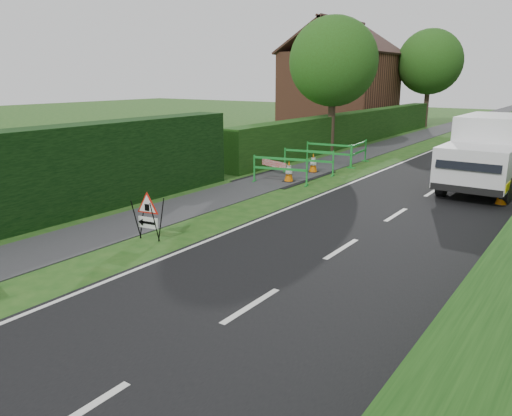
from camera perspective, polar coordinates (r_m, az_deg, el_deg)
The scene contains 17 objects.
ground at distance 9.56m, azimuth -16.64°, elevation -9.13°, with size 120.00×120.00×0.00m, color #1A4714.
footpath at distance 41.69m, azimuth 21.21°, elevation 8.63°, with size 2.00×90.00×0.02m, color #2D2D30.
hedge_west_far at distance 30.06m, azimuth 11.25°, elevation 7.30°, with size 1.00×24.00×1.80m, color #14380F.
house_west at distance 39.19m, azimuth 9.52°, elevation 13.32°, with size 7.50×7.40×7.88m.
tree_nw at distance 26.04m, azimuth 8.86°, elevation 16.19°, with size 4.40×4.40×6.70m.
tree_fw at distance 40.99m, azimuth 19.25°, elevation 15.48°, with size 4.80×4.80×7.24m.
triangle_sign at distance 11.96m, azimuth -12.39°, elevation -0.50°, with size 0.78×0.78×1.00m.
works_van at distance 18.80m, azimuth 25.08°, elevation 5.89°, with size 2.18×5.46×2.48m.
traffic_cone_0 at distance 16.74m, azimuth 26.30°, elevation 1.59°, with size 0.38×0.38×0.79m.
traffic_cone_3 at distance 18.43m, azimuth 3.78°, elevation 4.19°, with size 0.38×0.38×0.79m.
traffic_cone_4 at distance 20.37m, azimuth 6.56°, elevation 5.14°, with size 0.38×0.38×0.79m.
ped_barrier_0 at distance 18.04m, azimuth 2.77°, elevation 4.74°, with size 2.08×0.82×1.00m.
ped_barrier_1 at distance 19.95m, azimuth 6.03°, elevation 5.65°, with size 2.09×0.75×1.00m.
ped_barrier_2 at distance 21.98m, azimuth 8.31°, elevation 6.42°, with size 2.09×0.57×1.00m.
ped_barrier_3 at distance 22.51m, azimuth 11.69°, elevation 6.46°, with size 0.57×2.09×1.00m.
redwhite_plank at distance 19.75m, azimuth 2.04°, elevation 3.77°, with size 1.50×0.04×0.25m, color red.
hatchback_car at distance 31.67m, azimuth 26.54°, elevation 7.44°, with size 1.33×3.31×1.13m, color silver.
Camera 1 is at (7.00, -5.30, 3.78)m, focal length 35.00 mm.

